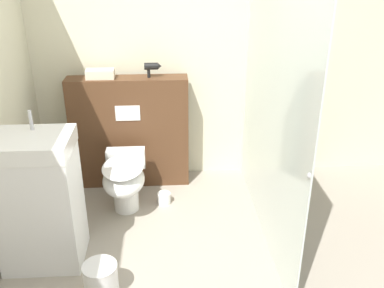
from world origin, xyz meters
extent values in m
cube|color=beige|center=(0.00, 2.07, 1.25)|extent=(8.00, 0.06, 2.50)
cube|color=#51331E|center=(-0.43, 1.87, 0.53)|extent=(1.09, 0.21, 1.06)
cube|color=white|center=(-0.43, 1.76, 0.76)|extent=(0.22, 0.01, 0.14)
cube|color=silver|center=(0.69, 1.06, 1.04)|extent=(0.01, 1.96, 2.08)
sphere|color=#B2B2B7|center=(0.69, 0.11, 1.00)|extent=(0.04, 0.04, 0.04)
cylinder|color=white|center=(-0.46, 1.38, 0.16)|extent=(0.22, 0.22, 0.32)
ellipsoid|color=white|center=(-0.46, 1.30, 0.34)|extent=(0.35, 0.49, 0.22)
ellipsoid|color=white|center=(-0.46, 1.30, 0.46)|extent=(0.34, 0.48, 0.02)
cube|color=white|center=(-0.46, 1.57, 0.41)|extent=(0.34, 0.11, 0.17)
cube|color=white|center=(-1.00, 0.75, 0.44)|extent=(0.54, 0.43, 0.88)
cube|color=white|center=(-1.00, 0.75, 0.93)|extent=(0.56, 0.44, 0.12)
cylinder|color=silver|center=(-1.00, 0.87, 1.06)|extent=(0.02, 0.02, 0.14)
cylinder|color=black|center=(-0.21, 1.86, 1.16)|extent=(0.12, 0.06, 0.06)
cone|color=black|center=(-0.13, 1.86, 1.16)|extent=(0.03, 0.05, 0.05)
cylinder|color=black|center=(-0.23, 1.86, 1.11)|extent=(0.03, 0.03, 0.10)
cube|color=beige|center=(-0.66, 1.86, 1.10)|extent=(0.25, 0.12, 0.08)
cylinder|color=white|center=(-0.13, 1.45, 0.05)|extent=(0.12, 0.12, 0.11)
cylinder|color=silver|center=(-0.54, 0.34, 0.12)|extent=(0.22, 0.22, 0.24)
cylinder|color=silver|center=(-0.54, 0.34, 0.25)|extent=(0.23, 0.23, 0.01)
camera|label=1|loc=(-0.08, -1.86, 2.12)|focal=40.00mm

